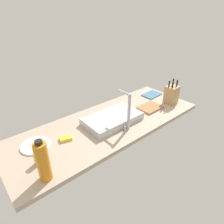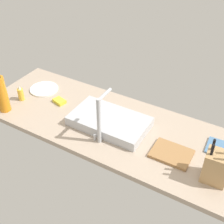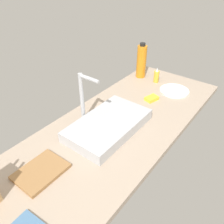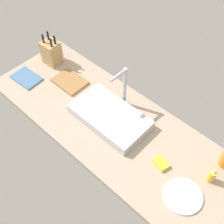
{
  "view_description": "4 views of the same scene",
  "coord_description": "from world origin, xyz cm",
  "px_view_note": "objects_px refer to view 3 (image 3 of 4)",
  "views": [
    {
      "loc": [
        90.95,
        111.92,
        95.71
      ],
      "look_at": [
        -6.63,
        -3.35,
        9.83
      ],
      "focal_mm": 31.18,
      "sensor_mm": 36.0,
      "label": 1
    },
    {
      "loc": [
        -78.76,
        128.64,
        127.26
      ],
      "look_at": [
        -0.97,
        -4.8,
        9.11
      ],
      "focal_mm": 47.48,
      "sensor_mm": 36.0,
      "label": 2
    },
    {
      "loc": [
        -85.87,
        -64.44,
        88.94
      ],
      "look_at": [
        3.62,
        4.1,
        11.17
      ],
      "focal_mm": 37.5,
      "sensor_mm": 36.0,
      "label": 3
    },
    {
      "loc": [
        79.9,
        -84.78,
        158.84
      ],
      "look_at": [
        -2.33,
        2.9,
        10.96
      ],
      "focal_mm": 48.49,
      "sensor_mm": 36.0,
      "label": 4
    }
  ],
  "objects_px": {
    "sink_basin": "(108,125)",
    "dish_sponge": "(152,98)",
    "dinner_plate": "(174,91)",
    "water_bottle": "(141,61)",
    "cutting_board": "(41,171)",
    "faucet": "(84,96)",
    "soap_bottle": "(156,76)"
  },
  "relations": [
    {
      "from": "sink_basin",
      "to": "dish_sponge",
      "type": "xyz_separation_m",
      "value": [
        0.44,
        -0.04,
        -0.02
      ]
    },
    {
      "from": "sink_basin",
      "to": "dinner_plate",
      "type": "distance_m",
      "value": 0.66
    },
    {
      "from": "water_bottle",
      "to": "dinner_plate",
      "type": "relative_size",
      "value": 1.31
    },
    {
      "from": "cutting_board",
      "to": "faucet",
      "type": "bearing_deg",
      "value": 13.9
    },
    {
      "from": "sink_basin",
      "to": "dinner_plate",
      "type": "height_order",
      "value": "sink_basin"
    },
    {
      "from": "soap_bottle",
      "to": "dinner_plate",
      "type": "distance_m",
      "value": 0.2
    },
    {
      "from": "sink_basin",
      "to": "cutting_board",
      "type": "bearing_deg",
      "value": 173.69
    },
    {
      "from": "soap_bottle",
      "to": "faucet",
      "type": "bearing_deg",
      "value": 173.63
    },
    {
      "from": "faucet",
      "to": "dinner_plate",
      "type": "xyz_separation_m",
      "value": [
        0.67,
        -0.26,
        -0.18
      ]
    },
    {
      "from": "faucet",
      "to": "dinner_plate",
      "type": "bearing_deg",
      "value": -21.4
    },
    {
      "from": "faucet",
      "to": "soap_bottle",
      "type": "xyz_separation_m",
      "value": [
        0.73,
        -0.08,
        -0.13
      ]
    },
    {
      "from": "dish_sponge",
      "to": "soap_bottle",
      "type": "bearing_deg",
      "value": 22.67
    },
    {
      "from": "water_bottle",
      "to": "sink_basin",
      "type": "bearing_deg",
      "value": -162.69
    },
    {
      "from": "faucet",
      "to": "water_bottle",
      "type": "relative_size",
      "value": 1.14
    },
    {
      "from": "soap_bottle",
      "to": "cutting_board",
      "type": "bearing_deg",
      "value": -178.88
    },
    {
      "from": "faucet",
      "to": "dish_sponge",
      "type": "bearing_deg",
      "value": -22.13
    },
    {
      "from": "sink_basin",
      "to": "dinner_plate",
      "type": "relative_size",
      "value": 2.35
    },
    {
      "from": "faucet",
      "to": "cutting_board",
      "type": "relative_size",
      "value": 1.39
    },
    {
      "from": "sink_basin",
      "to": "cutting_board",
      "type": "distance_m",
      "value": 0.45
    },
    {
      "from": "sink_basin",
      "to": "faucet",
      "type": "relative_size",
      "value": 1.57
    },
    {
      "from": "sink_basin",
      "to": "dish_sponge",
      "type": "height_order",
      "value": "sink_basin"
    },
    {
      "from": "dinner_plate",
      "to": "sink_basin",
      "type": "bearing_deg",
      "value": 170.24
    },
    {
      "from": "faucet",
      "to": "cutting_board",
      "type": "bearing_deg",
      "value": -166.1
    },
    {
      "from": "sink_basin",
      "to": "water_bottle",
      "type": "bearing_deg",
      "value": 17.31
    },
    {
      "from": "sink_basin",
      "to": "cutting_board",
      "type": "height_order",
      "value": "sink_basin"
    },
    {
      "from": "sink_basin",
      "to": "dinner_plate",
      "type": "xyz_separation_m",
      "value": [
        0.65,
        -0.11,
        -0.03
      ]
    },
    {
      "from": "water_bottle",
      "to": "dish_sponge",
      "type": "distance_m",
      "value": 0.39
    },
    {
      "from": "soap_bottle",
      "to": "dish_sponge",
      "type": "height_order",
      "value": "soap_bottle"
    },
    {
      "from": "sink_basin",
      "to": "soap_bottle",
      "type": "relative_size",
      "value": 4.24
    },
    {
      "from": "cutting_board",
      "to": "dinner_plate",
      "type": "bearing_deg",
      "value": -8.36
    },
    {
      "from": "water_bottle",
      "to": "cutting_board",
      "type": "bearing_deg",
      "value": -171.56
    },
    {
      "from": "sink_basin",
      "to": "soap_bottle",
      "type": "height_order",
      "value": "soap_bottle"
    }
  ]
}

